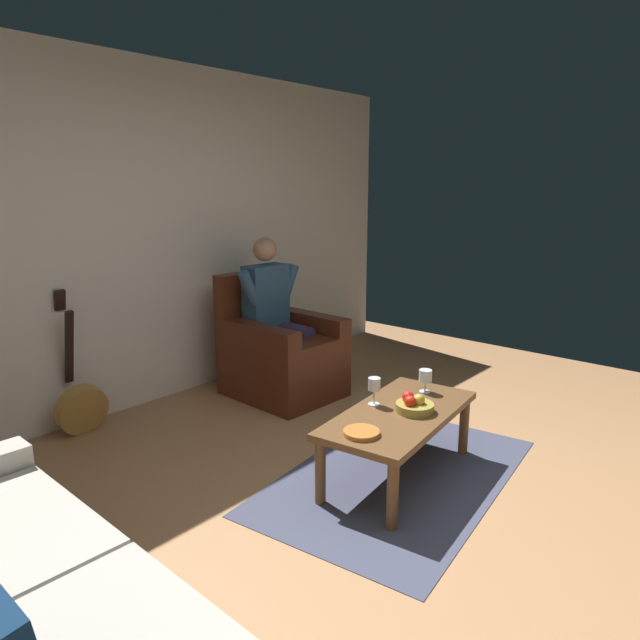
{
  "coord_description": "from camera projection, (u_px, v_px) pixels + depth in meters",
  "views": [
    {
      "loc": [
        2.47,
        1.13,
        1.7
      ],
      "look_at": [
        -0.39,
        -1.34,
        0.8
      ],
      "focal_mm": 32.26,
      "sensor_mm": 36.0,
      "label": 1
    }
  ],
  "objects": [
    {
      "name": "ground_plane",
      "position": [
        469.0,
        525.0,
        2.93
      ],
      "size": [
        6.56,
        6.56,
        0.0
      ],
      "primitive_type": "plane",
      "color": "#A6764C"
    },
    {
      "name": "wall_back",
      "position": [
        146.0,
        237.0,
        4.38
      ],
      "size": [
        5.63,
        0.06,
        2.6
      ],
      "primitive_type": "cube",
      "color": "silver",
      "rests_on": "ground"
    },
    {
      "name": "rug",
      "position": [
        397.0,
        475.0,
        3.42
      ],
      "size": [
        1.94,
        1.35,
        0.01
      ],
      "primitive_type": "cube",
      "rotation": [
        0.0,
        0.0,
        0.13
      ],
      "color": "#3F4257",
      "rests_on": "ground"
    },
    {
      "name": "armchair",
      "position": [
        280.0,
        354.0,
        4.7
      ],
      "size": [
        0.74,
        0.87,
        0.99
      ],
      "rotation": [
        0.0,
        0.0,
        -0.03
      ],
      "color": "#4B2011",
      "rests_on": "ground"
    },
    {
      "name": "person_seated",
      "position": [
        275.0,
        312.0,
        4.65
      ],
      "size": [
        0.63,
        0.55,
        1.28
      ],
      "rotation": [
        0.0,
        0.0,
        -0.03
      ],
      "color": "#2D4E69",
      "rests_on": "ground"
    },
    {
      "name": "coffee_table",
      "position": [
        399.0,
        421.0,
        3.34
      ],
      "size": [
        1.17,
        0.67,
        0.41
      ],
      "rotation": [
        0.0,
        0.0,
        0.13
      ],
      "color": "brown",
      "rests_on": "ground"
    },
    {
      "name": "guitar",
      "position": [
        81.0,
        403.0,
        3.97
      ],
      "size": [
        0.35,
        0.27,
        1.0
      ],
      "color": "#AB7938",
      "rests_on": "ground"
    },
    {
      "name": "wine_glass_near",
      "position": [
        425.0,
        377.0,
        3.62
      ],
      "size": [
        0.08,
        0.08,
        0.15
      ],
      "color": "silver",
      "rests_on": "coffee_table"
    },
    {
      "name": "wine_glass_far",
      "position": [
        374.0,
        386.0,
        3.4
      ],
      "size": [
        0.07,
        0.07,
        0.17
      ],
      "color": "silver",
      "rests_on": "coffee_table"
    },
    {
      "name": "fruit_bowl",
      "position": [
        414.0,
        405.0,
        3.32
      ],
      "size": [
        0.22,
        0.22,
        0.11
      ],
      "color": "olive",
      "rests_on": "coffee_table"
    },
    {
      "name": "decorative_dish",
      "position": [
        361.0,
        433.0,
        3.02
      ],
      "size": [
        0.19,
        0.19,
        0.02
      ],
      "primitive_type": "cylinder",
      "color": "#BC6E2E",
      "rests_on": "coffee_table"
    }
  ]
}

